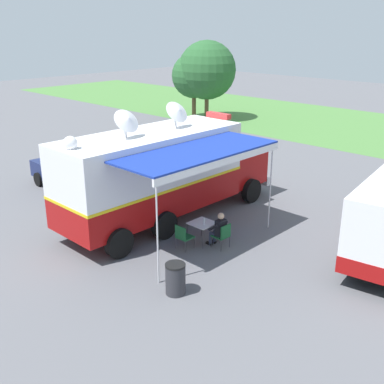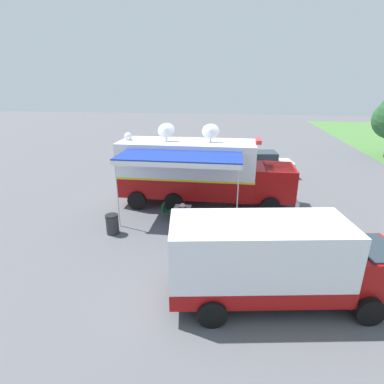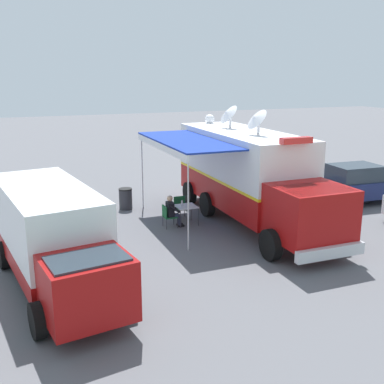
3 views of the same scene
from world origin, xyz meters
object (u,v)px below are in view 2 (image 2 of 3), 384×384
Objects in this scene: folding_table at (182,209)px; car_behind_truck at (262,164)px; command_truck at (200,170)px; support_truck at (275,262)px; folding_chair_at_table at (182,219)px; car_far_corner at (200,162)px; seated_responder at (183,214)px; water_bottle at (180,207)px; folding_chair_beside_table at (166,210)px; trash_bin at (112,224)px.

folding_table is 9.54m from car_behind_truck.
command_truck is 8.29m from support_truck.
car_far_corner is (-8.98, -0.16, 0.37)m from folding_chair_at_table.
folding_chair_at_table is 0.23m from seated_responder.
water_bottle is 0.05× the size of car_behind_truck.
seated_responder is 10.02m from car_behind_truck.
car_far_corner is (-5.77, -0.63, -1.07)m from command_truck.
folding_chair_beside_table is at bearing -95.92° from folding_table.
water_bottle is at bearing -162.82° from folding_chair_at_table.
folding_chair_beside_table is (-0.23, -0.78, -0.32)m from water_bottle.
command_truck is 2.17× the size of car_behind_truck.
seated_responder is 0.29× the size of car_behind_truck.
command_truck is at bearing 139.19° from trash_bin.
support_truck is at bearing 36.34° from water_bottle.
folding_chair_beside_table is 9.89m from car_behind_truck.
trash_bin is at bearing -49.42° from folding_chair_beside_table.
support_truck is at bearing -3.18° from car_behind_truck.
car_far_corner is (-8.09, 0.83, 0.37)m from folding_chair_beside_table.
support_truck is 13.72m from car_behind_truck.
folding_chair_beside_table is at bearing -32.53° from car_behind_truck.
support_truck reaches higher than folding_chair_beside_table.
command_truck is at bearing -32.62° from car_behind_truck.
folding_chair_beside_table is 0.96× the size of trash_bin.
folding_chair_at_table is 5.78m from support_truck.
water_bottle is 6.39m from support_truck.
folding_chair_at_table is (0.66, 0.20, -0.32)m from water_bottle.
command_truck is at bearing 6.26° from car_far_corner.
support_truck is 1.61× the size of car_behind_truck.
trash_bin is (4.08, -3.53, -1.49)m from command_truck.
water_bottle is 0.88m from folding_chair_beside_table.
car_behind_truck is (-13.69, 0.76, -0.51)m from support_truck.
trash_bin is at bearing -40.81° from command_truck.
car_far_corner reaches higher than water_bottle.
water_bottle is at bearing -143.66° from support_truck.
seated_responder is at bearing 12.69° from folding_table.
folding_table is 0.92× the size of folding_chair_beside_table.
car_behind_truck reaches higher than trash_bin.
folding_chair_at_table is 0.96× the size of trash_bin.
command_truck is 10.43× the size of trash_bin.
car_far_corner is at bearing -179.87° from folding_table.
folding_chair_beside_table is at bearing -131.96° from folding_chair_at_table.
support_truck is (5.26, 3.70, 0.71)m from folding_table.
trash_bin is 0.21× the size of car_behind_truck.
folding_table is 0.92× the size of folding_chair_at_table.
folding_table is at bearing 119.95° from trash_bin.
car_far_corner is at bearing 163.64° from trash_bin.
support_truck is at bearing 37.47° from seated_responder.
seated_responder is at bearing -8.98° from command_truck.
seated_responder is at bearing 1.02° from car_far_corner.
command_truck is 3.54m from folding_chair_at_table.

